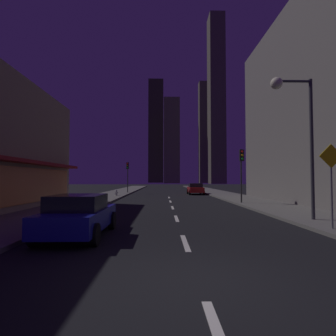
{
  "coord_description": "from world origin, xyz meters",
  "views": [
    {
      "loc": [
        -0.71,
        -5.36,
        1.99
      ],
      "look_at": [
        0.0,
        28.9,
        3.39
      ],
      "focal_mm": 29.15,
      "sensor_mm": 36.0,
      "label": 1
    }
  ],
  "objects": [
    {
      "name": "ground_plane",
      "position": [
        0.0,
        32.0,
        -0.05
      ],
      "size": [
        78.0,
        136.0,
        0.1
      ],
      "primitive_type": "cube",
      "color": "black"
    },
    {
      "name": "sidewalk_right",
      "position": [
        7.0,
        32.0,
        0.07
      ],
      "size": [
        4.0,
        76.0,
        0.15
      ],
      "primitive_type": "cube",
      "color": "#605E59",
      "rests_on": "ground"
    },
    {
      "name": "sidewalk_left",
      "position": [
        -7.0,
        32.0,
        0.07
      ],
      "size": [
        4.0,
        76.0,
        0.15
      ],
      "primitive_type": "cube",
      "color": "#605E59",
      "rests_on": "ground"
    },
    {
      "name": "lane_marking_center",
      "position": [
        0.0,
        11.0,
        0.01
      ],
      "size": [
        0.16,
        28.2,
        0.01
      ],
      "color": "silver",
      "rests_on": "ground"
    },
    {
      "name": "skyscraper_distant_tall",
      "position": [
        -4.45,
        151.15,
        29.73
      ],
      "size": [
        8.53,
        6.18,
        59.46
      ],
      "primitive_type": "cube",
      "color": "#343127",
      "rests_on": "ground"
    },
    {
      "name": "skyscraper_distant_mid",
      "position": [
        3.88,
        129.53,
        21.11
      ],
      "size": [
        7.84,
        7.14,
        42.23
      ],
      "primitive_type": "cube",
      "color": "#5E5946",
      "rests_on": "ground"
    },
    {
      "name": "skyscraper_distant_short",
      "position": [
        23.3,
        113.94,
        37.62
      ],
      "size": [
        6.7,
        8.8,
        75.23
      ],
      "primitive_type": "cube",
      "color": "brown",
      "rests_on": "ground"
    },
    {
      "name": "skyscraper_distant_slender",
      "position": [
        22.03,
        134.85,
        26.26
      ],
      "size": [
        7.42,
        5.63,
        52.53
      ],
      "primitive_type": "cube",
      "color": "brown",
      "rests_on": "ground"
    },
    {
      "name": "car_parked_near",
      "position": [
        -3.6,
        4.18,
        0.74
      ],
      "size": [
        1.98,
        4.24,
        1.45
      ],
      "color": "navy",
      "rests_on": "ground"
    },
    {
      "name": "car_parked_far",
      "position": [
        3.6,
        30.17,
        0.74
      ],
      "size": [
        1.98,
        4.24,
        1.45
      ],
      "color": "#B21919",
      "rests_on": "ground"
    },
    {
      "name": "fire_hydrant_far_left",
      "position": [
        -5.9,
        25.49,
        0.45
      ],
      "size": [
        0.42,
        0.3,
        0.65
      ],
      "color": "#B2B2B2",
      "rests_on": "sidewalk_left"
    },
    {
      "name": "traffic_light_near_right",
      "position": [
        5.5,
        15.84,
        3.19
      ],
      "size": [
        0.32,
        0.48,
        4.2
      ],
      "color": "#2D2D2D",
      "rests_on": "sidewalk_right"
    },
    {
      "name": "traffic_light_far_left",
      "position": [
        -5.5,
        32.25,
        3.19
      ],
      "size": [
        0.32,
        0.48,
        4.2
      ],
      "color": "#2D2D2D",
      "rests_on": "sidewalk_left"
    },
    {
      "name": "street_lamp_right",
      "position": [
        5.38,
        7.03,
        5.07
      ],
      "size": [
        1.96,
        0.56,
        6.58
      ],
      "color": "#38383D",
      "rests_on": "sidewalk_right"
    },
    {
      "name": "pedestrian_crossing_sign",
      "position": [
        5.6,
        4.68,
        2.02
      ],
      "size": [
        0.91,
        0.08,
        3.15
      ],
      "color": "slate",
      "rests_on": "sidewalk_right"
    }
  ]
}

